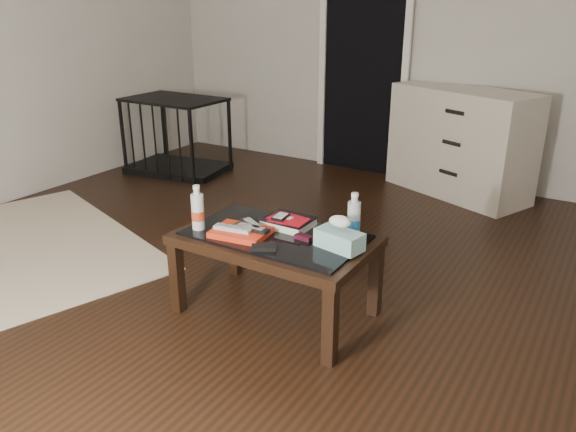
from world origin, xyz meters
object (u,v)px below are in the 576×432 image
(dresser, at_px, (461,142))
(coffee_table, at_px, (275,245))
(water_bottle_right, at_px, (354,216))
(tissue_box, at_px, (339,240))
(pet_crate, at_px, (177,148))
(textbook, at_px, (288,222))
(water_bottle_left, at_px, (198,207))

(dresser, bearing_deg, coffee_table, -72.91)
(coffee_table, bearing_deg, water_bottle_right, 24.33)
(dresser, xyz_separation_m, tissue_box, (0.10, -2.49, 0.06))
(dresser, height_order, tissue_box, dresser)
(pet_crate, height_order, textbook, pet_crate)
(coffee_table, bearing_deg, textbook, 87.91)
(water_bottle_left, distance_m, water_bottle_right, 0.81)
(coffee_table, distance_m, water_bottle_right, 0.44)
(water_bottle_left, relative_size, tissue_box, 1.03)
(water_bottle_right, bearing_deg, textbook, -173.27)
(textbook, xyz_separation_m, tissue_box, (0.36, -0.11, 0.02))
(water_bottle_right, bearing_deg, dresser, 92.40)
(dresser, bearing_deg, textbook, -73.11)
(dresser, xyz_separation_m, pet_crate, (-2.52, -0.76, -0.22))
(dresser, relative_size, pet_crate, 1.32)
(textbook, xyz_separation_m, water_bottle_right, (0.36, 0.04, 0.10))
(dresser, distance_m, tissue_box, 2.50)
(textbook, relative_size, water_bottle_right, 1.05)
(coffee_table, relative_size, pet_crate, 1.02)
(tissue_box, bearing_deg, coffee_table, -167.02)
(dresser, height_order, pet_crate, dresser)
(coffee_table, bearing_deg, pet_crate, 142.17)
(coffee_table, height_order, water_bottle_left, water_bottle_left)
(textbook, relative_size, tissue_box, 1.09)
(dresser, xyz_separation_m, water_bottle_left, (-0.64, -2.66, 0.13))
(pet_crate, relative_size, textbook, 3.94)
(textbook, relative_size, water_bottle_left, 1.05)
(water_bottle_left, bearing_deg, pet_crate, 134.57)
(water_bottle_left, bearing_deg, tissue_box, 12.27)
(water_bottle_left, bearing_deg, dresser, 76.35)
(dresser, distance_m, water_bottle_right, 2.35)
(textbook, distance_m, water_bottle_right, 0.37)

